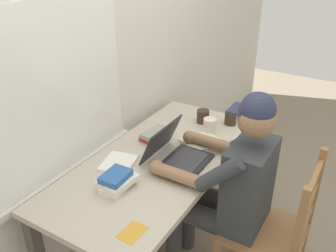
# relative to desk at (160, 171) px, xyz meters

# --- Properties ---
(ground_plane) EXTENTS (8.00, 8.00, 0.00)m
(ground_plane) POSITION_rel_desk_xyz_m (0.00, 0.00, -0.64)
(ground_plane) COLOR gray
(back_wall) EXTENTS (6.00, 0.08, 2.60)m
(back_wall) POSITION_rel_desk_xyz_m (-0.01, 0.43, 0.66)
(back_wall) COLOR silver
(back_wall) RESTS_ON ground
(desk) EXTENTS (1.52, 0.70, 0.73)m
(desk) POSITION_rel_desk_xyz_m (0.00, 0.00, 0.00)
(desk) COLOR #BCB29E
(desk) RESTS_ON ground
(seated_person) EXTENTS (0.50, 0.60, 1.25)m
(seated_person) POSITION_rel_desk_xyz_m (0.04, -0.43, 0.05)
(seated_person) COLOR #33383D
(seated_person) RESTS_ON ground
(wooden_chair) EXTENTS (0.42, 0.42, 0.94)m
(wooden_chair) POSITION_rel_desk_xyz_m (0.04, -0.71, -0.18)
(wooden_chair) COLOR olive
(wooden_chair) RESTS_ON ground
(laptop) EXTENTS (0.33, 0.32, 0.22)m
(laptop) POSITION_rel_desk_xyz_m (0.02, -0.09, 0.15)
(laptop) COLOR #232328
(laptop) RESTS_ON desk
(computer_mouse) EXTENTS (0.06, 0.10, 0.03)m
(computer_mouse) POSITION_rel_desk_xyz_m (0.26, -0.14, 0.11)
(computer_mouse) COLOR #232328
(computer_mouse) RESTS_ON desk
(coffee_mug_white) EXTENTS (0.12, 0.08, 0.10)m
(coffee_mug_white) POSITION_rel_desk_xyz_m (0.44, -0.11, 0.14)
(coffee_mug_white) COLOR beige
(coffee_mug_white) RESTS_ON desk
(coffee_mug_dark) EXTENTS (0.12, 0.08, 0.09)m
(coffee_mug_dark) POSITION_rel_desk_xyz_m (0.62, -0.19, 0.14)
(coffee_mug_dark) COLOR #38281E
(coffee_mug_dark) RESTS_ON desk
(coffee_mug_spare) EXTENTS (0.12, 0.09, 0.09)m
(coffee_mug_spare) POSITION_rel_desk_xyz_m (0.55, -0.01, 0.14)
(coffee_mug_spare) COLOR #38281E
(coffee_mug_spare) RESTS_ON desk
(book_stack_main) EXTENTS (0.22, 0.16, 0.06)m
(book_stack_main) POSITION_rel_desk_xyz_m (0.19, 0.14, 0.12)
(book_stack_main) COLOR #BC332D
(book_stack_main) RESTS_ON desk
(book_stack_side) EXTENTS (0.21, 0.16, 0.09)m
(book_stack_side) POSITION_rel_desk_xyz_m (-0.36, 0.03, 0.14)
(book_stack_side) COLOR white
(book_stack_side) RESTS_ON desk
(paper_pile_near_laptop) EXTENTS (0.28, 0.26, 0.01)m
(paper_pile_near_laptop) POSITION_rel_desk_xyz_m (0.29, -0.13, 0.10)
(paper_pile_near_laptop) COLOR silver
(paper_pile_near_laptop) RESTS_ON desk
(paper_pile_back_corner) EXTENTS (0.24, 0.22, 0.02)m
(paper_pile_back_corner) POSITION_rel_desk_xyz_m (-0.18, 0.17, 0.10)
(paper_pile_back_corner) COLOR white
(paper_pile_back_corner) RESTS_ON desk
(landscape_photo_print) EXTENTS (0.13, 0.10, 0.00)m
(landscape_photo_print) POSITION_rel_desk_xyz_m (-0.58, -0.22, 0.10)
(landscape_photo_print) COLOR gold
(landscape_photo_print) RESTS_ON desk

